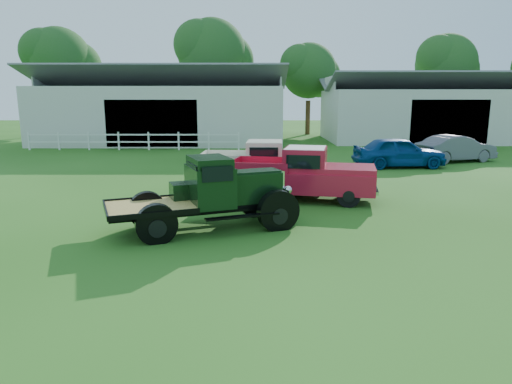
# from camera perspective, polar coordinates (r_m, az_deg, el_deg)

# --- Properties ---
(ground) EXTENTS (120.00, 120.00, 0.00)m
(ground) POSITION_cam_1_polar(r_m,az_deg,el_deg) (10.96, -1.07, -6.67)
(ground) COLOR #205210
(shed_left) EXTENTS (18.80, 10.20, 5.60)m
(shed_left) POSITION_cam_1_polar(r_m,az_deg,el_deg) (37.11, -11.29, 10.53)
(shed_left) COLOR silver
(shed_left) RESTS_ON ground
(shed_right) EXTENTS (16.80, 9.20, 5.20)m
(shed_right) POSITION_cam_1_polar(r_m,az_deg,el_deg) (39.86, 20.66, 9.79)
(shed_right) COLOR silver
(shed_right) RESTS_ON ground
(fence_rail) EXTENTS (14.20, 0.16, 1.20)m
(fence_rail) POSITION_cam_1_polar(r_m,az_deg,el_deg) (31.62, -15.04, 6.18)
(fence_rail) COLOR white
(fence_rail) RESTS_ON ground
(tree_a) EXTENTS (6.30, 6.30, 10.50)m
(tree_a) POSITION_cam_1_polar(r_m,az_deg,el_deg) (47.10, -23.27, 13.02)
(tree_a) COLOR #1C571A
(tree_a) RESTS_ON ground
(tree_b) EXTENTS (6.90, 6.90, 11.50)m
(tree_b) POSITION_cam_1_polar(r_m,az_deg,el_deg) (44.66, -5.48, 14.66)
(tree_b) COLOR #1C571A
(tree_b) RESTS_ON ground
(tree_c) EXTENTS (5.40, 5.40, 9.00)m
(tree_c) POSITION_cam_1_polar(r_m,az_deg,el_deg) (43.67, 6.57, 13.06)
(tree_c) COLOR #1C571A
(tree_c) RESTS_ON ground
(tree_d) EXTENTS (6.00, 6.00, 10.00)m
(tree_d) POSITION_cam_1_polar(r_m,az_deg,el_deg) (47.85, 22.52, 12.75)
(tree_d) COLOR #1C571A
(tree_d) RESTS_ON ground
(vintage_flatbed) EXTENTS (5.26, 3.58, 1.94)m
(vintage_flatbed) POSITION_cam_1_polar(r_m,az_deg,el_deg) (12.13, -6.20, -0.18)
(vintage_flatbed) COLOR black
(vintage_flatbed) RESTS_ON ground
(red_pickup) EXTENTS (5.30, 2.85, 1.83)m
(red_pickup) POSITION_cam_1_polar(r_m,az_deg,el_deg) (15.63, 5.80, 2.32)
(red_pickup) COLOR red
(red_pickup) RESTS_ON ground
(white_pickup) EXTENTS (4.96, 2.13, 1.79)m
(white_pickup) POSITION_cam_1_polar(r_m,az_deg,el_deg) (17.66, 0.75, 3.40)
(white_pickup) COLOR beige
(white_pickup) RESTS_ON ground
(misc_car_blue) EXTENTS (4.59, 2.06, 1.53)m
(misc_car_blue) POSITION_cam_1_polar(r_m,az_deg,el_deg) (24.02, 17.44, 4.78)
(misc_car_blue) COLOR navy
(misc_car_blue) RESTS_ON ground
(misc_car_grey) EXTENTS (4.63, 2.84, 1.44)m
(misc_car_grey) POSITION_cam_1_polar(r_m,az_deg,el_deg) (27.22, 23.73, 4.99)
(misc_car_grey) COLOR #595863
(misc_car_grey) RESTS_ON ground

